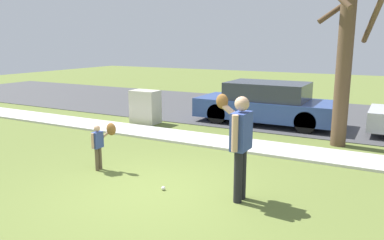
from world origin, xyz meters
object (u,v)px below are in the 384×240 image
object	(u,v)px
person_child	(102,139)
street_tree_near	(346,45)
person_adult	(239,137)
parked_wagon_blue	(267,104)
utility_cabinet	(145,107)
baseball	(163,188)

from	to	relation	value
person_child	street_tree_near	bearing A→B (deg)	48.32
person_adult	parked_wagon_blue	bearing A→B (deg)	-75.80
person_child	street_tree_near	world-z (taller)	street_tree_near
person_adult	utility_cabinet	xyz separation A→B (m)	(-4.93, 4.33, -0.54)
person_child	utility_cabinet	xyz separation A→B (m)	(-1.91, 4.25, -0.12)
street_tree_near	utility_cabinet	bearing A→B (deg)	-179.14
street_tree_near	person_adult	bearing A→B (deg)	-102.74
baseball	street_tree_near	xyz separation A→B (m)	(2.32, 4.67, 2.50)
utility_cabinet	parked_wagon_blue	xyz separation A→B (m)	(3.52, 1.76, 0.13)
person_adult	street_tree_near	size ratio (longest dim) A/B	0.37
person_child	street_tree_near	xyz separation A→B (m)	(4.02, 4.34, 1.89)
parked_wagon_blue	street_tree_near	bearing A→B (deg)	-34.66
baseball	parked_wagon_blue	bearing A→B (deg)	90.78
person_adult	baseball	bearing A→B (deg)	11.97
person_adult	street_tree_near	world-z (taller)	street_tree_near
person_adult	baseball	xyz separation A→B (m)	(-1.33, -0.25, -1.04)
person_adult	parked_wagon_blue	distance (m)	6.26
street_tree_near	person_child	bearing A→B (deg)	-132.83
person_child	utility_cabinet	distance (m)	4.66
person_child	parked_wagon_blue	size ratio (longest dim) A/B	0.22
person_child	utility_cabinet	size ratio (longest dim) A/B	0.93
baseball	utility_cabinet	bearing A→B (deg)	128.18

